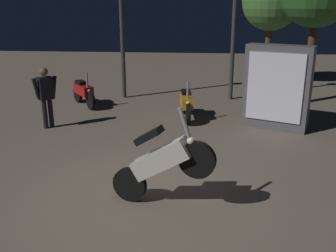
{
  "coord_description": "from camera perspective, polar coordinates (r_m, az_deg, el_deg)",
  "views": [
    {
      "loc": [
        0.83,
        -5.48,
        2.98
      ],
      "look_at": [
        0.24,
        0.7,
        1.0
      ],
      "focal_mm": 40.1,
      "sensor_mm": 36.0,
      "label": 1
    }
  ],
  "objects": [
    {
      "name": "streetlamp_far",
      "position": [
        12.52,
        10.13,
        17.3
      ],
      "size": [
        0.36,
        0.36,
        4.59
      ],
      "color": "#38383D",
      "rests_on": "ground_plane"
    },
    {
      "name": "motorcycle_orange_parked_right",
      "position": [
        10.37,
        2.81,
        3.49
      ],
      "size": [
        0.43,
        1.66,
        1.11
      ],
      "rotation": [
        0.0,
        0.0,
        4.85
      ],
      "color": "black",
      "rests_on": "ground_plane"
    },
    {
      "name": "kiosk_billboard",
      "position": [
        9.78,
        16.23,
        5.62
      ],
      "size": [
        1.67,
        1.08,
        2.1
      ],
      "rotation": [
        0.0,
        0.0,
        2.74
      ],
      "color": "#595960",
      "rests_on": "ground_plane"
    },
    {
      "name": "ground_plane",
      "position": [
        6.29,
        -2.83,
        -10.61
      ],
      "size": [
        40.0,
        40.0,
        0.0
      ],
      "primitive_type": "plane",
      "color": "#756656"
    },
    {
      "name": "motorcycle_white_foreground",
      "position": [
        5.68,
        -1.01,
        -5.52
      ],
      "size": [
        1.63,
        0.53,
        1.63
      ],
      "rotation": [
        0.0,
        0.0,
        -0.26
      ],
      "color": "black",
      "rests_on": "ground_plane"
    },
    {
      "name": "person_rider_beside",
      "position": [
        9.93,
        -18.08,
        4.82
      ],
      "size": [
        0.5,
        0.55,
        1.55
      ],
      "rotation": [
        0.0,
        0.0,
        5.56
      ],
      "color": "black",
      "rests_on": "ground_plane"
    },
    {
      "name": "streetlamp_near",
      "position": [
        12.66,
        -7.09,
        16.87
      ],
      "size": [
        0.36,
        0.36,
        4.37
      ],
      "color": "#38383D",
      "rests_on": "ground_plane"
    },
    {
      "name": "motorcycle_red_parked_left",
      "position": [
        12.02,
        -12.7,
        5.06
      ],
      "size": [
        1.11,
        1.37,
        1.11
      ],
      "rotation": [
        0.0,
        0.0,
        5.38
      ],
      "color": "black",
      "rests_on": "ground_plane"
    },
    {
      "name": "tree_center_bg",
      "position": [
        15.41,
        15.45,
        17.77
      ],
      "size": [
        2.2,
        2.2,
        4.29
      ],
      "color": "#4C331E",
      "rests_on": "ground_plane"
    }
  ]
}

